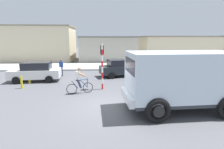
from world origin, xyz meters
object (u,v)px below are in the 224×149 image
traffic_light_pole (102,60)px  car_white_mid (36,72)px  cyclist (79,80)px  pedestrian_near_kerb (61,67)px  car_red_near (163,67)px  car_far_side (121,68)px  bollard_near (22,82)px  bollard_far (29,78)px  truck_foreground (181,77)px

traffic_light_pole → car_white_mid: size_ratio=0.78×
cyclist → pedestrian_near_kerb: size_ratio=1.06×
car_red_near → car_white_mid: bearing=-171.1°
car_far_side → bollard_near: size_ratio=4.77×
car_red_near → car_far_side: size_ratio=0.95×
bollard_near → bollard_far: size_ratio=1.00×
car_white_mid → car_far_side: size_ratio=0.96×
bollard_far → car_red_near: bearing=12.5°
pedestrian_near_kerb → car_white_mid: bearing=-130.5°
cyclist → car_far_side: (3.26, 5.19, -0.05)m
cyclist → bollard_far: (-4.30, 2.83, -0.41)m
car_far_side → bollard_far: (-7.56, -2.36, -0.37)m
traffic_light_pole → bollard_near: (-5.78, 0.48, -1.62)m
car_far_side → bollard_far: size_ratio=4.77×
car_far_side → bollard_far: car_far_side is taller
car_red_near → bollard_far: 11.89m
bollard_near → cyclist: bearing=-18.4°
cyclist → traffic_light_pole: size_ratio=0.54×
truck_foreground → traffic_light_pole: (-3.83, 3.99, 0.40)m
traffic_light_pole → car_far_side: bearing=67.2°
car_far_side → car_white_mid: bearing=-167.8°
car_far_side → bollard_near: car_far_side is taller
car_far_side → bollard_near: 8.46m
truck_foreground → car_far_side: bearing=103.9°
cyclist → car_red_near: size_ratio=0.42×
car_red_near → car_white_mid: same height
traffic_light_pole → car_white_mid: traffic_light_pole is taller
traffic_light_pole → bollard_near: bearing=175.3°
traffic_light_pole → bollard_near: traffic_light_pole is taller
truck_foreground → car_red_near: size_ratio=1.35×
traffic_light_pole → car_white_mid: bearing=154.2°
car_red_near → car_far_side: bearing=-177.1°
cyclist → car_white_mid: size_ratio=0.42×
car_white_mid → pedestrian_near_kerb: bearing=49.5°
cyclist → car_white_mid: 5.43m
bollard_far → truck_foreground: bearing=-31.4°
car_red_near → bollard_near: 12.27m
cyclist → bollard_far: size_ratio=1.91×
traffic_light_pole → car_far_side: traffic_light_pole is taller
pedestrian_near_kerb → bollard_near: bearing=-114.9°
truck_foreground → car_white_mid: size_ratio=1.34×
truck_foreground → car_white_mid: 11.51m
cyclist → car_white_mid: bearing=138.2°
car_red_near → pedestrian_near_kerb: bearing=178.9°
car_red_near → bollard_near: (-11.60, -3.97, -0.37)m
cyclist → car_far_side: 6.13m
pedestrian_near_kerb → car_red_near: bearing=-1.1°
car_white_mid → car_far_side: same height
bollard_far → car_far_side: bearing=17.4°
bollard_near → pedestrian_near_kerb: bearing=65.1°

